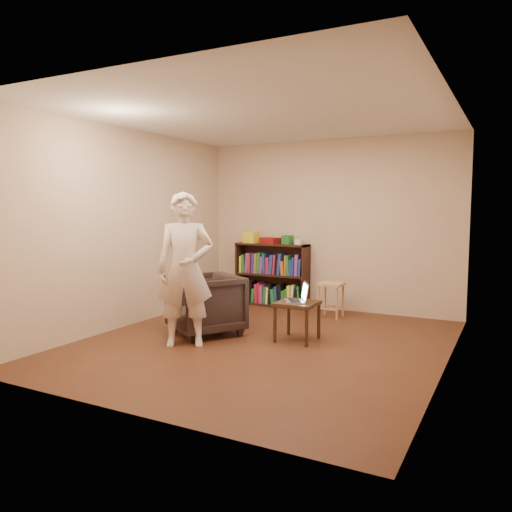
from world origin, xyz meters
The scene contains 15 objects.
floor centered at (0.00, 0.00, 0.00)m, with size 4.50×4.50×0.00m, color #4C2818.
ceiling centered at (0.00, 0.00, 2.60)m, with size 4.50×4.50×0.00m, color silver.
wall_back centered at (0.00, 2.25, 1.30)m, with size 4.00×4.00×0.00m, color beige.
wall_left centered at (-2.00, 0.00, 1.30)m, with size 4.50×4.50×0.00m, color beige.
wall_right centered at (2.00, 0.00, 1.30)m, with size 4.50×4.50×0.00m, color beige.
bookshelf centered at (-0.89, 2.09, 0.44)m, with size 1.20×0.30×1.00m.
box_yellow centered at (-1.26, 2.05, 1.09)m, with size 0.22×0.16×0.18m, color yellow.
red_cloth centered at (-0.91, 2.05, 1.05)m, with size 0.29×0.21×0.10m, color maroon.
box_green centered at (-0.63, 2.09, 1.07)m, with size 0.14×0.14×0.14m, color #20792D.
box_white centered at (-0.44, 2.10, 1.04)m, with size 0.10×0.10×0.08m, color white.
stool centered at (0.24, 1.69, 0.40)m, with size 0.35×0.35×0.50m.
armchair centered at (-0.85, 0.07, 0.37)m, with size 0.80×0.82×0.75m, color black.
side_table centered at (0.30, 0.30, 0.39)m, with size 0.46×0.46×0.47m.
laptop centered at (0.32, 0.30, 0.52)m, with size 0.37×0.39×0.23m.
person centered at (-0.75, -0.48, 0.88)m, with size 0.64×0.42×1.75m, color beige.
Camera 1 is at (2.57, -5.07, 1.59)m, focal length 35.00 mm.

